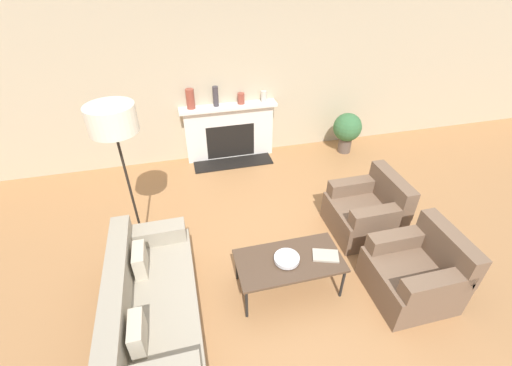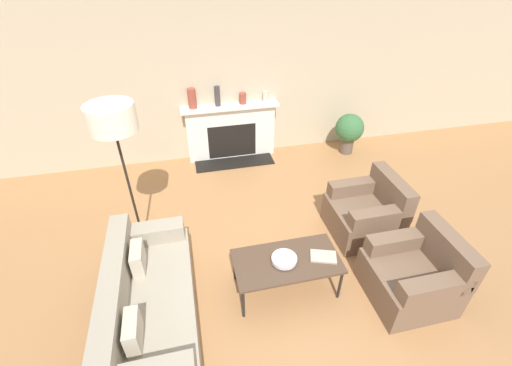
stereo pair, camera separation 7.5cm
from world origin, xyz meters
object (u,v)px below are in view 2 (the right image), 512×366
(floor_lamp, at_px, (113,124))
(potted_plant, at_px, (349,130))
(armchair_near, at_px, (414,275))
(coffee_table, at_px, (287,262))
(mantel_vase_right, at_px, (266,96))
(mantel_vase_left, at_px, (192,98))
(fireplace, at_px, (231,132))
(armchair_far, at_px, (367,213))
(bowl, at_px, (284,259))
(mantel_vase_center_left, at_px, (217,96))
(mantel_vase_center_right, at_px, (243,98))
(book, at_px, (323,257))
(couch, at_px, (148,306))

(floor_lamp, distance_m, potted_plant, 4.22)
(armchair_near, height_order, coffee_table, armchair_near)
(mantel_vase_right, bearing_deg, coffee_table, -99.81)
(armchair_near, relative_size, mantel_vase_left, 2.57)
(fireplace, distance_m, armchair_far, 2.82)
(bowl, height_order, mantel_vase_center_left, mantel_vase_center_left)
(armchair_near, xyz_separation_m, coffee_table, (-1.34, 0.40, 0.11))
(fireplace, relative_size, mantel_vase_left, 5.14)
(coffee_table, bearing_deg, bowl, -164.34)
(bowl, height_order, mantel_vase_center_right, mantel_vase_center_right)
(book, distance_m, floor_lamp, 2.67)
(armchair_far, height_order, mantel_vase_left, mantel_vase_left)
(couch, distance_m, armchair_far, 2.95)
(armchair_far, relative_size, mantel_vase_right, 4.52)
(bowl, bearing_deg, coffee_table, 15.66)
(coffee_table, xyz_separation_m, book, (0.40, -0.05, 0.04))
(coffee_table, distance_m, book, 0.41)
(mantel_vase_left, relative_size, mantel_vase_center_right, 1.77)
(couch, distance_m, potted_plant, 4.58)
(armchair_far, height_order, mantel_vase_center_left, mantel_vase_center_left)
(mantel_vase_right, height_order, potted_plant, mantel_vase_right)
(armchair_far, bearing_deg, armchair_near, -0.00)
(coffee_table, distance_m, mantel_vase_left, 3.29)
(mantel_vase_center_left, bearing_deg, bowl, -85.24)
(coffee_table, bearing_deg, couch, -174.58)
(mantel_vase_right, bearing_deg, book, -92.51)
(mantel_vase_left, bearing_deg, mantel_vase_center_left, 0.00)
(bowl, height_order, book, bowl)
(bowl, xyz_separation_m, mantel_vase_center_right, (0.17, 3.13, 0.61))
(mantel_vase_right, bearing_deg, bowl, -100.43)
(mantel_vase_center_right, height_order, potted_plant, mantel_vase_center_right)
(mantel_vase_left, bearing_deg, bowl, -77.69)
(book, bearing_deg, armchair_far, 56.98)
(mantel_vase_center_left, relative_size, potted_plant, 0.44)
(fireplace, height_order, floor_lamp, floor_lamp)
(armchair_near, bearing_deg, mantel_vase_left, -149.68)
(mantel_vase_center_left, relative_size, mantel_vase_right, 1.81)
(fireplace, bearing_deg, book, -81.08)
(bowl, relative_size, floor_lamp, 0.14)
(fireplace, bearing_deg, mantel_vase_right, 1.40)
(couch, distance_m, bowl, 1.47)
(mantel_vase_center_left, bearing_deg, armchair_near, -65.08)
(fireplace, height_order, couch, fireplace)
(armchair_far, xyz_separation_m, mantel_vase_right, (-0.80, 2.44, 0.79))
(coffee_table, relative_size, mantel_vase_center_right, 6.29)
(bowl, relative_size, mantel_vase_center_right, 1.50)
(coffee_table, height_order, bowl, bowl)
(fireplace, xyz_separation_m, mantel_vase_center_right, (0.23, 0.02, 0.61))
(mantel_vase_center_right, distance_m, mantel_vase_right, 0.40)
(fireplace, xyz_separation_m, mantel_vase_right, (0.63, 0.02, 0.61))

